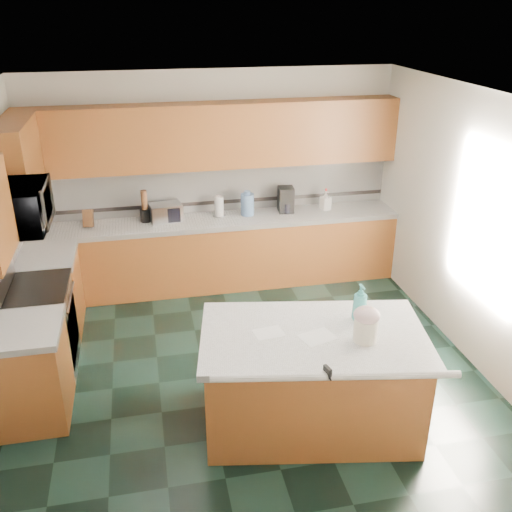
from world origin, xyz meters
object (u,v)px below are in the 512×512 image
object	(u,v)px
coffee_maker	(286,200)
toaster_oven	(166,213)
island_top	(314,337)
knife_block	(88,218)
treat_jar	(365,329)
island_base	(312,382)
soap_bottle_island	(360,303)

from	to	relation	value
coffee_maker	toaster_oven	bearing A→B (deg)	-173.99
island_top	knife_block	world-z (taller)	knife_block
toaster_oven	treat_jar	bearing A→B (deg)	-74.20
coffee_maker	knife_block	bearing A→B (deg)	-174.41
island_base	toaster_oven	bearing A→B (deg)	119.67
island_base	toaster_oven	size ratio (longest dim) A/B	4.65
island_base	knife_block	distance (m)	3.55
soap_bottle_island	coffee_maker	xyz separation A→B (m)	(0.07, 2.79, -0.01)
coffee_maker	island_top	bearing A→B (deg)	-95.01
treat_jar	soap_bottle_island	size ratio (longest dim) A/B	0.60
knife_block	coffee_maker	bearing A→B (deg)	8.95
soap_bottle_island	knife_block	distance (m)	3.66
toaster_oven	coffee_maker	distance (m)	1.54
island_base	island_top	world-z (taller)	island_top
treat_jar	toaster_oven	size ratio (longest dim) A/B	0.53
knife_block	soap_bottle_island	bearing A→B (deg)	-40.58
knife_block	toaster_oven	xyz separation A→B (m)	(0.93, 0.00, 0.00)
island_base	knife_block	bearing A→B (deg)	134.21
island_top	soap_bottle_island	world-z (taller)	soap_bottle_island
toaster_oven	coffee_maker	size ratio (longest dim) A/B	1.17
knife_block	coffee_maker	distance (m)	2.48
island_top	soap_bottle_island	xyz separation A→B (m)	(0.44, 0.14, 0.20)
treat_jar	coffee_maker	distance (m)	3.10
island_top	soap_bottle_island	size ratio (longest dim) A/B	5.55
treat_jar	knife_block	bearing A→B (deg)	112.87
coffee_maker	treat_jar	bearing A→B (deg)	-87.61
knife_block	coffee_maker	size ratio (longest dim) A/B	0.64
soap_bottle_island	knife_block	size ratio (longest dim) A/B	1.60
island_top	coffee_maker	xyz separation A→B (m)	(0.51, 2.92, 0.19)
treat_jar	knife_block	world-z (taller)	knife_block
treat_jar	coffee_maker	bearing A→B (deg)	73.04
toaster_oven	coffee_maker	world-z (taller)	coffee_maker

